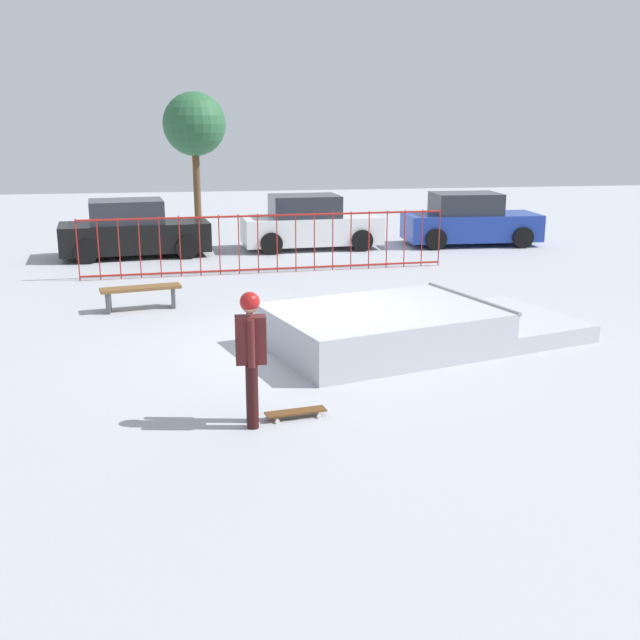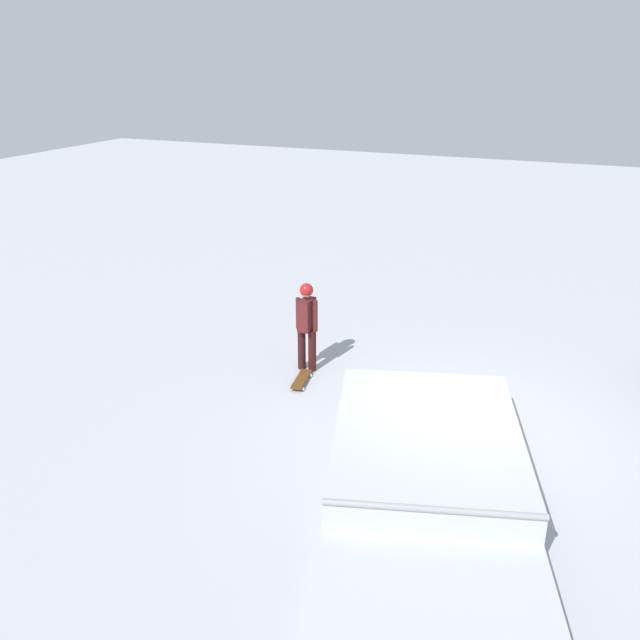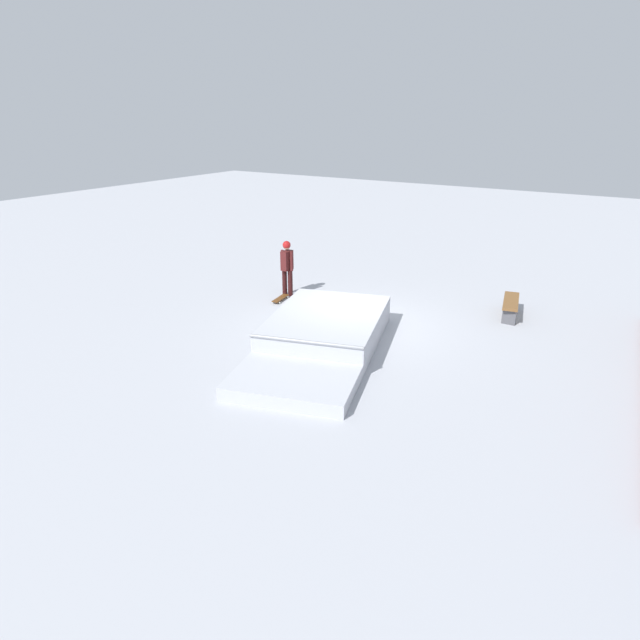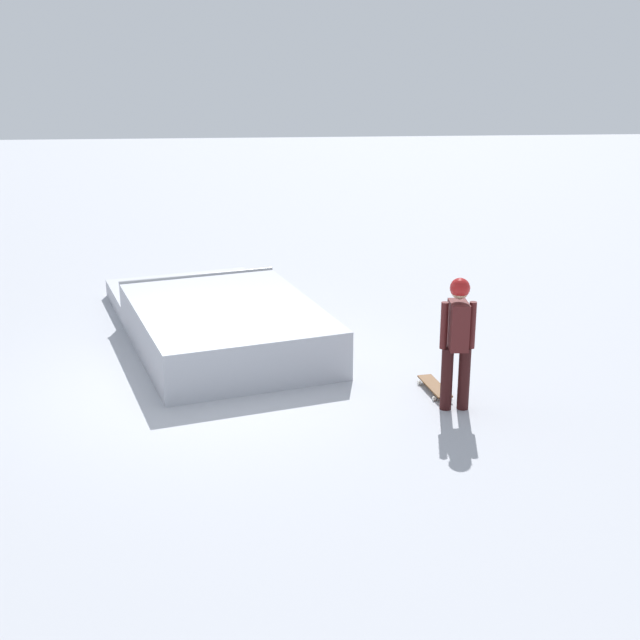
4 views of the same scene
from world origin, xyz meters
TOP-DOWN VIEW (x-y plane):
  - ground_plane at (0.00, 0.00)m, footprint 60.00×60.00m
  - skate_ramp at (1.72, -0.03)m, footprint 5.91×4.00m
  - skater at (-1.16, -3.08)m, footprint 0.39×0.44m
  - skateboard at (-0.59, -2.95)m, footprint 0.82×0.36m
  - park_bench at (-2.92, 3.32)m, footprint 1.65×0.72m

SIDE VIEW (x-z plane):
  - ground_plane at x=0.00m, z-range 0.00..0.00m
  - skateboard at x=-0.59m, z-range 0.03..0.12m
  - skate_ramp at x=1.72m, z-range -0.05..0.69m
  - park_bench at x=-2.92m, z-range 0.12..0.60m
  - skater at x=-1.16m, z-range 0.14..1.87m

